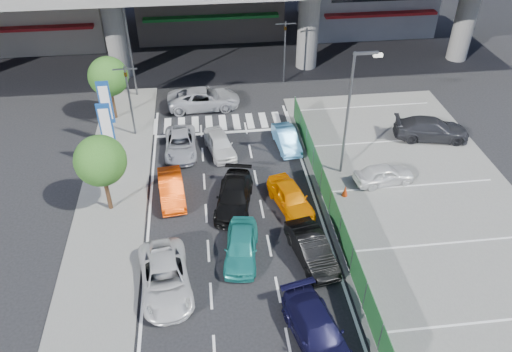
{
  "coord_description": "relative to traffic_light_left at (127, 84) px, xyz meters",
  "views": [
    {
      "loc": [
        -1.33,
        -18.68,
        18.63
      ],
      "look_at": [
        1.32,
        3.5,
        2.02
      ],
      "focal_mm": 35.0,
      "sensor_mm": 36.0,
      "label": 1
    }
  ],
  "objects": [
    {
      "name": "taxi_orange_right",
      "position": [
        9.46,
        -8.96,
        -3.25
      ],
      "size": [
        2.59,
        4.33,
        1.38
      ],
      "primitive_type": "imported",
      "rotation": [
        0.0,
        0.0,
        0.25
      ],
      "color": "orange",
      "rests_on": "ground"
    },
    {
      "name": "sedan_white_mid_left",
      "position": [
        2.5,
        -14.24,
        -3.25
      ],
      "size": [
        2.89,
        5.21,
        1.38
      ],
      "primitive_type": "imported",
      "rotation": [
        0.0,
        0.0,
        0.12
      ],
      "color": "silver",
      "rests_on": "ground"
    },
    {
      "name": "parked_sedan_white",
      "position": [
        15.48,
        -7.45,
        -3.25
      ],
      "size": [
        3.79,
        1.87,
        1.24
      ],
      "primitive_type": "imported",
      "rotation": [
        0.0,
        0.0,
        1.68
      ],
      "color": "silver",
      "rests_on": "parking_lot"
    },
    {
      "name": "traffic_light_left",
      "position": [
        0.0,
        0.0,
        0.0
      ],
      "size": [
        1.6,
        1.24,
        5.2
      ],
      "color": "#595B60",
      "rests_on": "ground"
    },
    {
      "name": "taxi_teal_mid",
      "position": [
        6.28,
        -12.57,
        -3.25
      ],
      "size": [
        2.23,
        4.25,
        1.38
      ],
      "primitive_type": "imported",
      "rotation": [
        0.0,
        0.0,
        -0.15
      ],
      "color": "teal",
      "rests_on": "ground"
    },
    {
      "name": "ground",
      "position": [
        6.2,
        -12.0,
        -3.94
      ],
      "size": [
        120.0,
        120.0,
        0.0
      ],
      "primitive_type": "plane",
      "color": "black",
      "rests_on": "ground"
    },
    {
      "name": "fence_run",
      "position": [
        11.5,
        -11.0,
        -3.04
      ],
      "size": [
        0.16,
        22.0,
        1.8
      ],
      "primitive_type": null,
      "color": "#1B4F24",
      "rests_on": "ground"
    },
    {
      "name": "taxi_orange_left",
      "position": [
        2.68,
        -7.33,
        -3.28
      ],
      "size": [
        1.79,
        4.09,
        1.31
      ],
      "primitive_type": "imported",
      "rotation": [
        0.0,
        0.0,
        0.11
      ],
      "color": "#EA4005",
      "rests_on": "ground"
    },
    {
      "name": "wagon_silver_front_left",
      "position": [
        3.19,
        -2.49,
        -3.32
      ],
      "size": [
        2.09,
        4.43,
        1.22
      ],
      "primitive_type": "imported",
      "rotation": [
        0.0,
        0.0,
        0.01
      ],
      "color": "#B9BAC1",
      "rests_on": "ground"
    },
    {
      "name": "sidewalk_left",
      "position": [
        -0.8,
        -8.0,
        -3.88
      ],
      "size": [
        4.0,
        30.0,
        0.12
      ],
      "primitive_type": "cube",
      "color": "#5F5F5D",
      "rests_on": "ground"
    },
    {
      "name": "minivan_navy_back",
      "position": [
        9.02,
        -18.03,
        -3.25
      ],
      "size": [
        2.9,
        5.06,
        1.38
      ],
      "primitive_type": "imported",
      "rotation": [
        0.0,
        0.0,
        0.21
      ],
      "color": "black",
      "rests_on": "ground"
    },
    {
      "name": "signboard_far",
      "position": [
        -1.4,
        -1.01,
        -0.87
      ],
      "size": [
        0.8,
        0.14,
        4.7
      ],
      "color": "#595B60",
      "rests_on": "ground"
    },
    {
      "name": "sedan_black_mid",
      "position": [
        6.26,
        -8.48,
        -3.26
      ],
      "size": [
        2.82,
        4.96,
        1.36
      ],
      "primitive_type": "imported",
      "rotation": [
        0.0,
        0.0,
        -0.21
      ],
      "color": "black",
      "rests_on": "ground"
    },
    {
      "name": "traffic_cone",
      "position": [
        12.82,
        -8.43,
        -3.53
      ],
      "size": [
        0.48,
        0.48,
        0.7
      ],
      "primitive_type": "cone",
      "rotation": [
        0.0,
        0.0,
        -0.42
      ],
      "color": "red",
      "rests_on": "parking_lot"
    },
    {
      "name": "crossing_wagon_silver",
      "position": [
        4.95,
        3.44,
        -3.18
      ],
      "size": [
        5.52,
        2.63,
        1.52
      ],
      "primitive_type": "imported",
      "rotation": [
        0.0,
        0.0,
        1.59
      ],
      "color": "#A8A9B0",
      "rests_on": "ground"
    },
    {
      "name": "signboard_near",
      "position": [
        -1.0,
        -4.01,
        -0.87
      ],
      "size": [
        0.8,
        0.14,
        4.7
      ],
      "color": "#595B60",
      "rests_on": "ground"
    },
    {
      "name": "traffic_light_right",
      "position": [
        11.7,
        7.0,
        0.0
      ],
      "size": [
        1.6,
        1.24,
        5.2
      ],
      "color": "#595B60",
      "rests_on": "ground"
    },
    {
      "name": "tree_near",
      "position": [
        -0.8,
        -8.0,
        -0.55
      ],
      "size": [
        2.8,
        2.8,
        4.8
      ],
      "color": "#382314",
      "rests_on": "ground"
    },
    {
      "name": "kei_truck_front_right",
      "position": [
        10.28,
        -2.72,
        -3.33
      ],
      "size": [
        1.63,
        3.8,
        1.22
      ],
      "primitive_type": "imported",
      "rotation": [
        0.0,
        0.0,
        0.1
      ],
      "color": "#5BB2F6",
      "rests_on": "ground"
    },
    {
      "name": "hatch_black_mid_right",
      "position": [
        9.79,
        -13.16,
        -3.25
      ],
      "size": [
        2.25,
        4.39,
        1.38
      ],
      "primitive_type": "imported",
      "rotation": [
        0.0,
        0.0,
        0.2
      ],
      "color": "black",
      "rests_on": "ground"
    },
    {
      "name": "street_lamp_right",
      "position": [
        13.37,
        -6.0,
        0.83
      ],
      "size": [
        1.65,
        0.22,
        8.0
      ],
      "color": "#595B60",
      "rests_on": "ground"
    },
    {
      "name": "parked_sedan_dgrey",
      "position": [
        20.35,
        -2.9,
        -3.14
      ],
      "size": [
        5.37,
        3.01,
        1.47
      ],
      "primitive_type": "imported",
      "rotation": [
        0.0,
        0.0,
        1.37
      ],
      "color": "#29292E",
      "rests_on": "parking_lot"
    },
    {
      "name": "sedan_white_front_mid",
      "position": [
        5.78,
        -2.85,
        -3.28
      ],
      "size": [
        2.32,
        4.08,
        1.31
      ],
      "primitive_type": "imported",
      "rotation": [
        0.0,
        0.0,
        0.21
      ],
      "color": "silver",
      "rests_on": "ground"
    },
    {
      "name": "tree_far",
      "position": [
        -1.6,
        2.5,
        -0.55
      ],
      "size": [
        2.8,
        2.8,
        4.8
      ],
      "color": "#382314",
      "rests_on": "ground"
    },
    {
      "name": "parking_lot",
      "position": [
        17.2,
        -10.0,
        -3.91
      ],
      "size": [
        12.0,
        28.0,
        0.06
      ],
      "primitive_type": "cube",
      "color": "#5F5F5D",
      "rests_on": "ground"
    },
    {
      "name": "street_lamp_left",
      "position": [
        -0.13,
        6.0,
        0.83
      ],
      "size": [
        1.65,
        0.22,
        8.0
      ],
      "color": "#595B60",
      "rests_on": "ground"
    }
  ]
}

